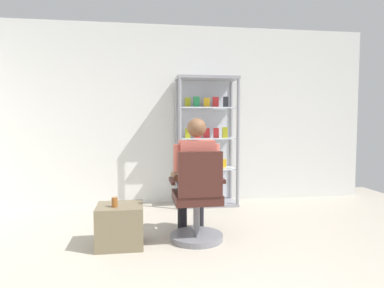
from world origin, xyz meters
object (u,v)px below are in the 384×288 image
(seated_shopkeeper, at_px, (195,172))
(display_cabinet_main, at_px, (206,140))
(office_chair, at_px, (198,205))
(tea_glass, at_px, (115,202))
(storage_crate, at_px, (120,225))

(seated_shopkeeper, bearing_deg, display_cabinet_main, 74.69)
(office_chair, distance_m, tea_glass, 0.84)
(office_chair, relative_size, seated_shopkeeper, 0.74)
(storage_crate, bearing_deg, office_chair, 0.11)
(tea_glass, bearing_deg, display_cabinet_main, 53.70)
(storage_crate, bearing_deg, seated_shopkeeper, 11.80)
(display_cabinet_main, relative_size, office_chair, 1.98)
(office_chair, xyz_separation_m, storage_crate, (-0.79, -0.00, -0.18))
(display_cabinet_main, bearing_deg, storage_crate, -126.44)
(display_cabinet_main, distance_m, storage_crate, 2.13)
(tea_glass, bearing_deg, seated_shopkeeper, 15.72)
(storage_crate, bearing_deg, display_cabinet_main, 53.56)
(seated_shopkeeper, distance_m, storage_crate, 0.95)
(display_cabinet_main, relative_size, seated_shopkeeper, 1.47)
(seated_shopkeeper, bearing_deg, tea_glass, -164.28)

